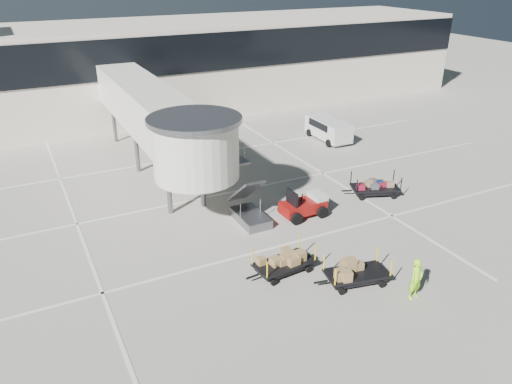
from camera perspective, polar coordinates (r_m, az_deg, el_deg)
ground at (r=24.39m, az=7.61°, el=-7.63°), size 140.00×140.00×0.00m
lane_markings at (r=31.30m, az=-2.91°, el=0.25°), size 40.00×30.00×0.02m
terminal at (r=48.97m, az=-12.85°, el=13.73°), size 64.00×12.11×15.20m
jet_bridge at (r=31.38m, az=-10.88°, el=8.23°), size 5.70×20.40×6.03m
baggage_tug at (r=27.99m, az=5.51°, el=-1.58°), size 2.61×1.69×1.69m
suitcase_cart at (r=31.21m, az=13.50°, el=0.46°), size 3.51×2.33×1.36m
box_cart_near at (r=22.73m, az=11.35°, el=-9.10°), size 3.45×1.87×1.32m
box_cart_far at (r=23.02m, az=3.17°, el=-8.04°), size 3.44×1.62×1.33m
ground_worker at (r=22.22m, az=17.84°, el=-9.42°), size 0.74×0.55×1.87m
minivan at (r=40.49m, az=8.18°, el=7.29°), size 1.98×4.37×1.65m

